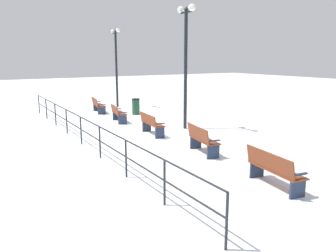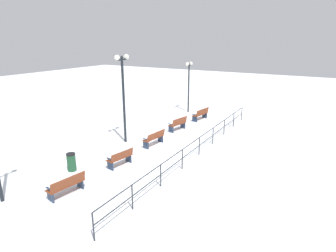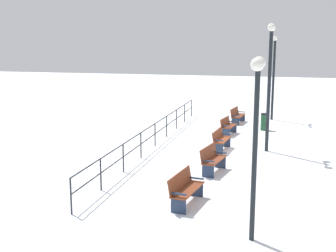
% 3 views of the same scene
% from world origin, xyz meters
% --- Properties ---
extents(ground_plane, '(80.00, 80.00, 0.00)m').
position_xyz_m(ground_plane, '(0.00, 0.00, 0.00)').
color(ground_plane, white).
rests_on(ground_plane, ground).
extents(bench_nearest, '(0.76, 1.73, 0.92)m').
position_xyz_m(bench_nearest, '(-0.22, -6.56, 0.48)').
color(bench_nearest, brown).
rests_on(bench_nearest, ground).
extents(bench_second, '(0.79, 1.57, 0.94)m').
position_xyz_m(bench_second, '(0.05, -3.27, 0.49)').
color(bench_second, brown).
rests_on(bench_second, ground).
extents(bench_third, '(0.65, 1.64, 0.89)m').
position_xyz_m(bench_third, '(-0.10, 0.01, 0.48)').
color(bench_third, brown).
rests_on(bench_third, ground).
extents(bench_fourth, '(0.73, 1.47, 0.85)m').
position_xyz_m(bench_fourth, '(-0.20, 3.30, 0.45)').
color(bench_fourth, brown).
rests_on(bench_fourth, ground).
extents(bench_fifth, '(0.75, 1.63, 0.86)m').
position_xyz_m(bench_fifth, '(-0.08, 6.58, 0.45)').
color(bench_fifth, brown).
rests_on(bench_fifth, ground).
extents(lamppost_near, '(0.30, 0.97, 4.28)m').
position_xyz_m(lamppost_near, '(1.80, -8.44, 3.08)').
color(lamppost_near, black).
rests_on(lamppost_near, ground).
extents(lamppost_middle, '(0.31, 1.14, 5.29)m').
position_xyz_m(lamppost_middle, '(1.80, 0.36, 3.54)').
color(lamppost_middle, black).
rests_on(lamppost_middle, ground).
extents(lamppost_far, '(0.25, 1.07, 4.86)m').
position_xyz_m(lamppost_far, '(1.80, 8.19, 3.10)').
color(lamppost_far, black).
rests_on(lamppost_far, ground).
extents(waterfront_railing, '(0.05, 16.23, 1.04)m').
position_xyz_m(waterfront_railing, '(-3.02, -0.00, 0.71)').
color(waterfront_railing, '#26282D').
rests_on(waterfront_railing, ground).
extents(trash_bin, '(0.44, 0.44, 0.89)m').
position_xyz_m(trash_bin, '(1.53, 4.88, 0.45)').
color(trash_bin, '#1E4C2D').
rests_on(trash_bin, ground).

